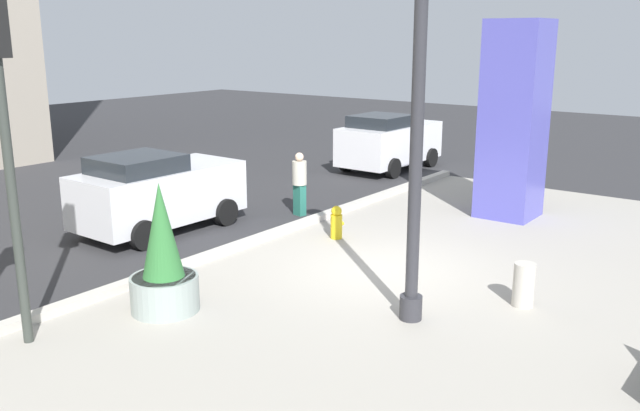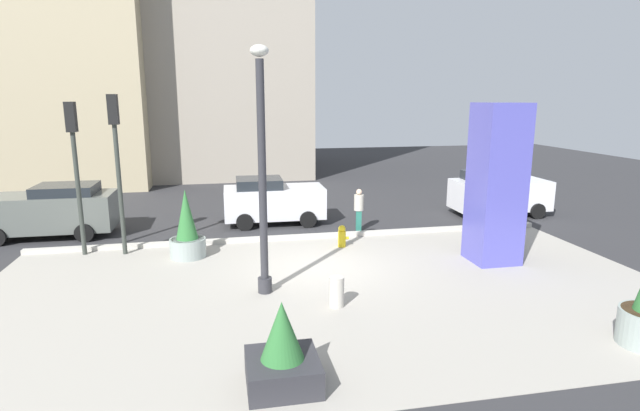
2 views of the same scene
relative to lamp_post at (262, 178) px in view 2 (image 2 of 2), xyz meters
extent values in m
plane|color=#2D2D30|center=(1.68, 5.58, -2.98)|extent=(60.00, 60.00, 0.00)
cube|color=#9E998E|center=(1.68, -0.42, -2.98)|extent=(18.00, 10.00, 0.02)
cube|color=#B7B2A8|center=(1.68, 4.70, -2.90)|extent=(18.00, 0.24, 0.16)
cylinder|color=#2D2D33|center=(0.00, 0.00, -2.78)|extent=(0.36, 0.36, 0.40)
cylinder|color=#2D2D33|center=(0.00, 0.00, -0.08)|extent=(0.20, 0.20, 5.80)
ellipsoid|color=silver|center=(0.00, 0.00, 3.00)|extent=(0.44, 0.44, 0.28)
cube|color=#4C4CAD|center=(7.03, 1.20, -0.60)|extent=(1.33, 1.33, 4.77)
cube|color=#2D2D33|center=(-0.08, -4.33, -2.72)|extent=(1.25, 1.25, 0.52)
cylinder|color=#382819|center=(-0.08, -4.33, -2.48)|extent=(1.19, 1.19, 0.04)
cone|color=#2D6B33|center=(-0.08, -4.33, -1.94)|extent=(0.76, 0.76, 1.04)
cylinder|color=gray|center=(-2.10, 3.40, -2.68)|extent=(1.11, 1.11, 0.60)
cylinder|color=#382819|center=(-2.10, 3.40, -2.40)|extent=(1.02, 1.02, 0.04)
cone|color=#2D6B33|center=(-2.10, 3.40, -1.60)|extent=(0.67, 0.67, 1.56)
cylinder|color=gold|center=(2.89, 3.50, -2.71)|extent=(0.26, 0.26, 0.55)
sphere|color=gold|center=(2.89, 3.50, -2.35)|extent=(0.24, 0.24, 0.24)
cylinder|color=gold|center=(3.06, 3.50, -2.68)|extent=(0.12, 0.10, 0.10)
cylinder|color=#B2ADA3|center=(1.60, -1.23, -2.61)|extent=(0.36, 0.36, 0.75)
cylinder|color=#333833|center=(-4.10, 4.11, -0.93)|extent=(0.14, 0.14, 4.11)
cube|color=black|center=(-4.10, 4.11, 1.58)|extent=(0.28, 0.32, 0.90)
sphere|color=yellow|center=(-4.10, 4.28, 1.58)|extent=(0.18, 0.18, 0.18)
cylinder|color=#333833|center=(-5.35, 4.31, -1.04)|extent=(0.14, 0.14, 3.88)
cube|color=black|center=(-5.35, 4.31, 1.35)|extent=(0.28, 0.32, 0.90)
sphere|color=green|center=(-5.35, 4.48, 1.62)|extent=(0.18, 0.18, 0.18)
cube|color=#565B56|center=(-7.09, 6.81, -2.08)|extent=(4.49, 1.92, 1.26)
cube|color=#1E2328|center=(-6.42, 6.80, -1.28)|extent=(2.03, 1.67, 0.34)
cylinder|color=black|center=(-8.47, 7.76, -2.66)|extent=(0.64, 0.22, 0.64)
cylinder|color=black|center=(-5.71, 5.86, -2.66)|extent=(0.64, 0.22, 0.64)
cylinder|color=black|center=(-5.69, 7.74, -2.66)|extent=(0.64, 0.22, 0.64)
cube|color=silver|center=(1.03, 7.17, -2.12)|extent=(3.91, 1.84, 1.18)
cube|color=#1E2328|center=(0.45, 7.18, -1.34)|extent=(1.77, 1.59, 0.37)
cylinder|color=black|center=(2.25, 8.03, -2.66)|extent=(0.64, 0.23, 0.64)
cylinder|color=black|center=(2.22, 6.26, -2.66)|extent=(0.64, 0.23, 0.64)
cylinder|color=black|center=(-0.15, 8.07, -2.66)|extent=(0.64, 0.23, 0.64)
cylinder|color=black|center=(-0.19, 6.30, -2.66)|extent=(0.64, 0.23, 0.64)
cube|color=silver|center=(10.53, 6.75, -2.10)|extent=(3.95, 1.89, 1.22)
cube|color=#1E2328|center=(9.94, 6.76, -1.30)|extent=(1.79, 1.63, 0.38)
cylinder|color=black|center=(11.76, 7.63, -2.66)|extent=(0.64, 0.23, 0.64)
cylinder|color=black|center=(11.73, 5.82, -2.66)|extent=(0.64, 0.23, 0.64)
cylinder|color=black|center=(9.33, 7.68, -2.66)|extent=(0.64, 0.23, 0.64)
cylinder|color=black|center=(9.30, 5.87, -2.66)|extent=(0.64, 0.23, 0.64)
cube|color=#236656|center=(4.00, 5.42, -2.59)|extent=(0.26, 0.32, 0.79)
cylinder|color=#B2AD9E|center=(4.00, 5.42, -1.90)|extent=(0.43, 0.43, 0.59)
sphere|color=beige|center=(4.00, 5.42, -1.50)|extent=(0.21, 0.21, 0.21)
camera|label=1|loc=(-8.91, -4.86, 1.43)|focal=38.13mm
camera|label=2|loc=(-1.00, -12.25, 1.97)|focal=28.32mm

